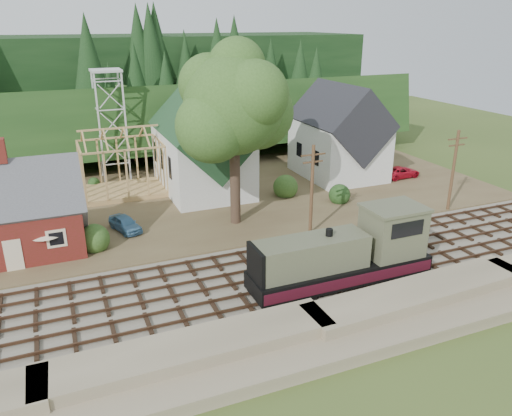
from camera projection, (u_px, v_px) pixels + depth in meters
name	position (u px, v px, depth m)	size (l,w,h in m)	color
ground	(258.00, 279.00, 35.73)	(140.00, 140.00, 0.00)	#384C1E
embankment	(316.00, 346.00, 28.40)	(64.00, 5.00, 1.60)	#7F7259
railroad_bed	(258.00, 278.00, 35.71)	(64.00, 11.00, 0.16)	#726B5B
village_flat	(190.00, 199.00, 51.22)	(64.00, 26.00, 0.30)	brown
hillside	(146.00, 148.00, 72.00)	(70.00, 28.00, 8.00)	#1E3F19
ridge	(128.00, 127.00, 85.81)	(80.00, 20.00, 12.00)	black
depot	(11.00, 217.00, 38.35)	(10.80, 7.41, 9.00)	#582114
church	(202.00, 146.00, 51.61)	(8.40, 15.17, 13.00)	silver
farmhouse	(339.00, 137.00, 56.88)	(8.40, 10.80, 10.60)	silver
timber_frame	(122.00, 166.00, 51.42)	(8.20, 6.20, 6.99)	tan
lattice_tower	(108.00, 92.00, 54.20)	(3.20, 3.20, 12.12)	silver
big_tree	(235.00, 112.00, 41.60)	(10.90, 8.40, 14.70)	#38281E
telegraph_pole_near	(312.00, 189.00, 41.23)	(2.20, 0.28, 8.00)	#4C331E
telegraph_pole_far	(453.00, 170.00, 46.62)	(2.20, 0.28, 8.00)	#4C331E
locomotive	(348.00, 255.00, 34.29)	(12.94, 3.23, 5.15)	black
car_blue	(125.00, 223.00, 42.92)	(1.58, 3.92, 1.34)	#5287B0
car_green	(1.00, 256.00, 37.11)	(1.32, 3.79, 1.25)	gray
car_red	(401.00, 172.00, 57.44)	(2.12, 4.60, 1.28)	red
patio_set	(45.00, 233.00, 37.05)	(2.37, 2.37, 2.64)	silver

